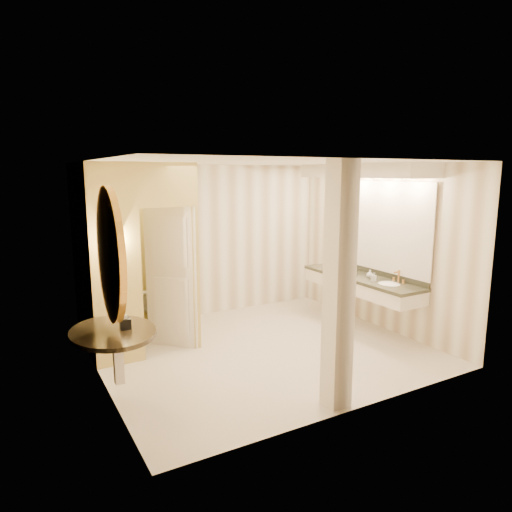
# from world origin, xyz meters

# --- Properties ---
(floor) EXTENTS (4.50, 4.50, 0.00)m
(floor) POSITION_xyz_m (0.00, 0.00, 0.00)
(floor) COLOR beige
(floor) RESTS_ON ground
(ceiling) EXTENTS (4.50, 4.50, 0.00)m
(ceiling) POSITION_xyz_m (0.00, 0.00, 2.70)
(ceiling) COLOR white
(ceiling) RESTS_ON wall_back
(wall_back) EXTENTS (4.50, 0.02, 2.70)m
(wall_back) POSITION_xyz_m (0.00, 2.00, 1.35)
(wall_back) COLOR white
(wall_back) RESTS_ON floor
(wall_front) EXTENTS (4.50, 0.02, 2.70)m
(wall_front) POSITION_xyz_m (0.00, -2.00, 1.35)
(wall_front) COLOR white
(wall_front) RESTS_ON floor
(wall_left) EXTENTS (0.02, 4.00, 2.70)m
(wall_left) POSITION_xyz_m (-2.25, 0.00, 1.35)
(wall_left) COLOR white
(wall_left) RESTS_ON floor
(wall_right) EXTENTS (0.02, 4.00, 2.70)m
(wall_right) POSITION_xyz_m (2.25, 0.00, 1.35)
(wall_right) COLOR white
(wall_right) RESTS_ON floor
(toilet_closet) EXTENTS (1.50, 1.55, 2.70)m
(toilet_closet) POSITION_xyz_m (-1.14, 0.96, 1.39)
(toilet_closet) COLOR #E2CE76
(toilet_closet) RESTS_ON floor
(wall_sconce) EXTENTS (0.14, 0.14, 0.42)m
(wall_sconce) POSITION_xyz_m (-1.93, 0.43, 1.73)
(wall_sconce) COLOR #CA8940
(wall_sconce) RESTS_ON toilet_closet
(vanity) EXTENTS (0.75, 2.50, 2.09)m
(vanity) POSITION_xyz_m (1.98, 0.08, 1.63)
(vanity) COLOR white
(vanity) RESTS_ON floor
(console_shelf) EXTENTS (1.13, 1.13, 2.02)m
(console_shelf) POSITION_xyz_m (-2.21, -0.61, 1.35)
(console_shelf) COLOR black
(console_shelf) RESTS_ON floor
(pillar) EXTENTS (0.25, 0.25, 2.70)m
(pillar) POSITION_xyz_m (-0.09, -1.80, 1.35)
(pillar) COLOR white
(pillar) RESTS_ON floor
(tissue_box) EXTENTS (0.13, 0.13, 0.11)m
(tissue_box) POSITION_xyz_m (-2.10, -0.63, 0.93)
(tissue_box) COLOR black
(tissue_box) RESTS_ON console_shelf
(toilet) EXTENTS (0.57, 0.77, 0.69)m
(toilet) POSITION_xyz_m (-1.10, 1.75, 0.35)
(toilet) COLOR white
(toilet) RESTS_ON floor
(soap_bottle_a) EXTENTS (0.08, 0.08, 0.14)m
(soap_bottle_a) POSITION_xyz_m (1.85, -0.31, 0.94)
(soap_bottle_a) COLOR beige
(soap_bottle_a) RESTS_ON vanity
(soap_bottle_b) EXTENTS (0.13, 0.13, 0.13)m
(soap_bottle_b) POSITION_xyz_m (1.97, -0.10, 0.94)
(soap_bottle_b) COLOR silver
(soap_bottle_b) RESTS_ON vanity
(soap_bottle_c) EXTENTS (0.08, 0.08, 0.19)m
(soap_bottle_c) POSITION_xyz_m (1.82, 0.45, 0.97)
(soap_bottle_c) COLOR #C6B28C
(soap_bottle_c) RESTS_ON vanity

